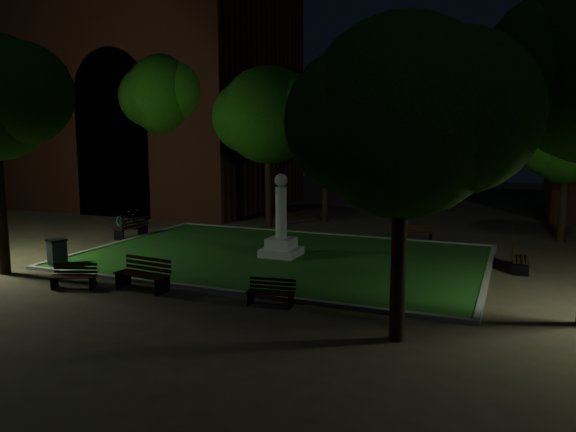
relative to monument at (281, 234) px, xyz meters
name	(u,v)px	position (x,y,z in m)	size (l,w,h in m)	color
ground	(259,269)	(0.00, -2.00, -0.96)	(80.00, 80.00, 0.00)	#443527
lawn	(281,257)	(0.00, 0.00, -0.92)	(15.00, 10.00, 0.08)	#1F4F17
lawn_kerb	(281,256)	(0.00, 0.00, -0.90)	(15.40, 10.40, 0.12)	slate
monument	(281,234)	(0.00, 0.00, 0.00)	(1.40, 1.40, 3.20)	#A29C96
building_main	(132,93)	(-15.86, 11.79, 6.42)	(20.00, 12.00, 15.00)	#552516
tree_north_wl	(270,115)	(-3.27, 6.30, 4.72)	(5.97, 4.87, 8.12)	black
tree_ne	(571,139)	(10.38, 7.79, 3.58)	(4.81, 3.92, 6.50)	black
tree_se	(407,117)	(6.03, -6.96, 4.24)	(5.59, 4.56, 7.48)	black
tree_nw	(168,95)	(-9.59, 6.69, 5.88)	(5.44, 4.44, 9.07)	black
tree_far_north	(328,122)	(-1.17, 9.07, 4.42)	(5.70, 4.65, 7.71)	black
lamppost_nw	(129,163)	(-12.88, 7.33, 2.08)	(1.18, 0.28, 4.32)	black
bench_near_left	(144,275)	(-2.20, -5.72, -0.49)	(1.87, 0.81, 1.00)	black
bench_near_right	(271,293)	(2.10, -5.63, -0.60)	(1.42, 0.66, 0.75)	black
bench_west_near	(74,277)	(-4.36, -6.39, -0.60)	(1.46, 0.94, 0.76)	black
bench_left_side	(132,228)	(-8.00, 1.17, -0.51)	(0.80, 1.77, 0.94)	black
bench_right_side	(518,260)	(8.54, 1.27, -0.55)	(0.59, 1.60, 0.87)	black
bench_far_side	(417,233)	(4.33, 5.36, -0.60)	(1.47, 0.94, 0.76)	black
trash_bin	(57,253)	(-6.94, -4.46, -0.44)	(0.78, 0.78, 1.02)	black
bicycle	(127,219)	(-9.87, 3.20, -0.48)	(0.63, 1.82, 0.96)	black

